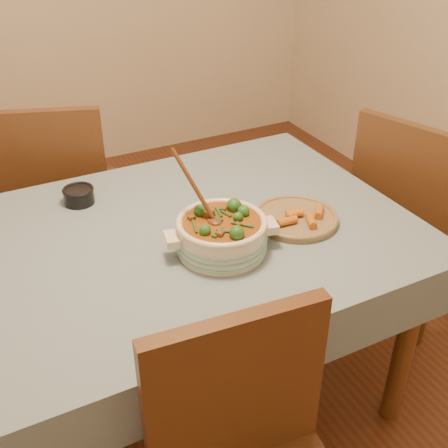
% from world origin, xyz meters
% --- Properties ---
extents(floor, '(4.50, 4.50, 0.00)m').
position_xyz_m(floor, '(0.00, 0.00, 0.00)').
color(floor, '#4E2716').
rests_on(floor, ground).
extents(dining_table, '(1.68, 1.08, 0.76)m').
position_xyz_m(dining_table, '(0.00, 0.00, 0.66)').
color(dining_table, brown).
rests_on(dining_table, floor).
extents(stew_casserole, '(0.35, 0.32, 0.32)m').
position_xyz_m(stew_casserole, '(0.16, -0.15, 0.82)').
color(stew_casserole, beige).
rests_on(stew_casserole, dining_table).
extents(condiment_bowl, '(0.14, 0.14, 0.06)m').
position_xyz_m(condiment_bowl, '(-0.15, 0.34, 0.79)').
color(condiment_bowl, black).
rests_on(condiment_bowl, dining_table).
extents(fried_plate, '(0.35, 0.35, 0.05)m').
position_xyz_m(fried_plate, '(0.46, -0.11, 0.77)').
color(fried_plate, '#8A6E4C').
rests_on(fried_plate, dining_table).
extents(chair_far, '(0.58, 0.58, 0.97)m').
position_xyz_m(chair_far, '(-0.14, 0.83, 0.55)').
color(chair_far, '#57331A').
rests_on(chair_far, floor).
extents(chair_right, '(0.56, 0.56, 0.96)m').
position_xyz_m(chair_right, '(1.14, 0.03, 0.54)').
color(chair_right, '#57331A').
rests_on(chair_right, floor).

